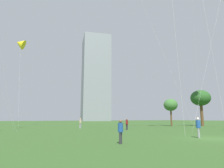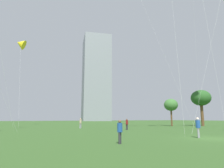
{
  "view_description": "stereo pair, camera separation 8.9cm",
  "coord_description": "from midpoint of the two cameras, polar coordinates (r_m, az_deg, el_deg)",
  "views": [
    {
      "loc": [
        -15.37,
        -11.06,
        1.63
      ],
      "look_at": [
        -1.77,
        13.95,
        6.57
      ],
      "focal_mm": 31.99,
      "sensor_mm": 36.0,
      "label": 1
    },
    {
      "loc": [
        -15.29,
        -11.1,
        1.63
      ],
      "look_at": [
        -1.77,
        13.95,
        6.57
      ],
      "focal_mm": 31.99,
      "sensor_mm": 36.0,
      "label": 2
    }
  ],
  "objects": [
    {
      "name": "person_standing_1",
      "position": [
        13.48,
        2.44,
        -12.98
      ],
      "size": [
        0.34,
        0.34,
        1.54
      ],
      "rotation": [
        0.0,
        0.0,
        0.62
      ],
      "color": "#2D2D33",
      "rests_on": "ground"
    },
    {
      "name": "person_standing_3",
      "position": [
        29.95,
        4.36,
        -11.15
      ],
      "size": [
        0.36,
        0.36,
        1.61
      ],
      "rotation": [
        0.0,
        0.0,
        5.2
      ],
      "color": "#2D2D33",
      "rests_on": "ground"
    },
    {
      "name": "park_tree_0",
      "position": [
        49.76,
        24.12,
        -3.75
      ],
      "size": [
        4.37,
        4.37,
        8.06
      ],
      "color": "brown",
      "rests_on": "ground"
    },
    {
      "name": "person_standing_4",
      "position": [
        34.82,
        -8.92,
        -10.81
      ],
      "size": [
        0.37,
        0.37,
        1.68
      ],
      "rotation": [
        0.0,
        0.0,
        2.44
      ],
      "color": "gray",
      "rests_on": "ground"
    },
    {
      "name": "person_standing_2",
      "position": [
        19.14,
        23.49,
        -10.96
      ],
      "size": [
        0.38,
        0.38,
        1.72
      ],
      "rotation": [
        0.0,
        0.0,
        3.68
      ],
      "color": "gray",
      "rests_on": "ground"
    },
    {
      "name": "ground",
      "position": [
        18.99,
        26.5,
        -13.77
      ],
      "size": [
        280.0,
        280.0,
        0.0
      ],
      "primitive_type": "plane",
      "color": "#335623"
    },
    {
      "name": "distant_highrise_0",
      "position": [
        142.46,
        -4.57,
        1.62
      ],
      "size": [
        23.34,
        24.98,
        59.75
      ],
      "primitive_type": "cube",
      "rotation": [
        0.0,
        0.0,
        -0.27
      ],
      "color": "gray",
      "rests_on": "ground"
    },
    {
      "name": "kite_flying_6",
      "position": [
        53.77,
        -24.62,
        10.43
      ],
      "size": [
        3.1,
        11.81,
        20.89
      ],
      "color": "silver",
      "rests_on": "ground"
    },
    {
      "name": "park_tree_1",
      "position": [
        46.92,
        16.54,
        -5.8
      ],
      "size": [
        3.04,
        3.04,
        6.01
      ],
      "color": "brown",
      "rests_on": "ground"
    }
  ]
}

